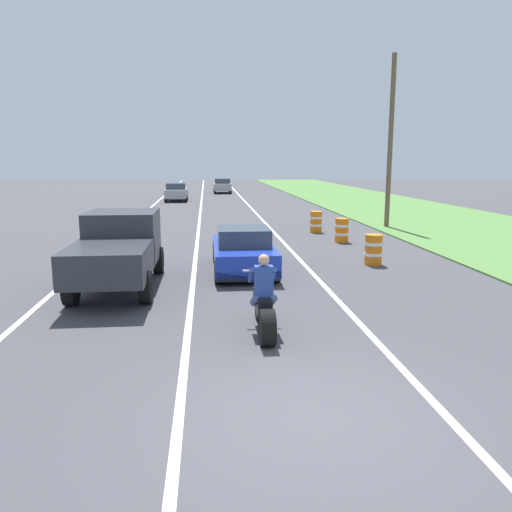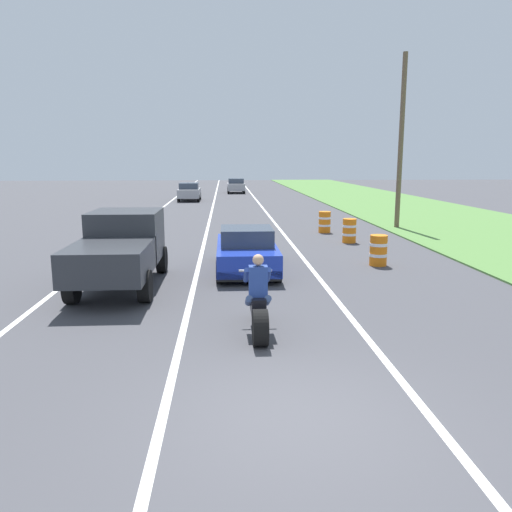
{
  "view_description": "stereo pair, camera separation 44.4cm",
  "coord_description": "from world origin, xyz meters",
  "views": [
    {
      "loc": [
        -1.38,
        -6.16,
        3.41
      ],
      "look_at": [
        -0.15,
        6.42,
        1.0
      ],
      "focal_mm": 35.57,
      "sensor_mm": 36.0,
      "label": 1
    },
    {
      "loc": [
        -0.93,
        -6.19,
        3.41
      ],
      "look_at": [
        -0.15,
        6.42,
        1.0
      ],
      "focal_mm": 35.57,
      "sensor_mm": 36.0,
      "label": 2
    }
  ],
  "objects": [
    {
      "name": "lane_stripe_centre_dashed",
      "position": [
        -1.8,
        20.0,
        0.0
      ],
      "size": [
        0.14,
        120.0,
        0.01
      ],
      "primitive_type": "cube",
      "color": "white",
      "rests_on": "ground"
    },
    {
      "name": "construction_barrel_nearest",
      "position": [
        4.06,
        9.77,
        0.5
      ],
      "size": [
        0.58,
        0.58,
        1.0
      ],
      "color": "orange",
      "rests_on": "ground"
    },
    {
      "name": "lane_stripe_left_solid",
      "position": [
        -5.4,
        20.0,
        0.0
      ],
      "size": [
        0.14,
        120.0,
        0.01
      ],
      "primitive_type": "cube",
      "color": "white",
      "rests_on": "ground"
    },
    {
      "name": "sports_car_blue",
      "position": [
        -0.27,
        9.24,
        0.63
      ],
      "size": [
        1.84,
        4.3,
        1.37
      ],
      "color": "#1E38B2",
      "rests_on": "ground"
    },
    {
      "name": "distant_car_further_ahead",
      "position": [
        0.28,
        46.89,
        0.77
      ],
      "size": [
        1.8,
        4.0,
        1.5
      ],
      "color": "#99999E",
      "rests_on": "ground"
    },
    {
      "name": "grass_verge_right",
      "position": [
        11.92,
        20.0,
        0.03
      ],
      "size": [
        10.0,
        120.0,
        0.06
      ],
      "primitive_type": "cube",
      "color": "#517F3D",
      "rests_on": "ground"
    },
    {
      "name": "distant_car_far_ahead",
      "position": [
        -3.87,
        36.92,
        0.77
      ],
      "size": [
        1.8,
        4.0,
        1.5
      ],
      "color": "#99999E",
      "rests_on": "ground"
    },
    {
      "name": "utility_pole_roadside",
      "position": [
        7.74,
        18.75,
        4.22
      ],
      "size": [
        0.24,
        0.24,
        8.45
      ],
      "primitive_type": "cylinder",
      "color": "brown",
      "rests_on": "ground"
    },
    {
      "name": "ground_plane",
      "position": [
        0.0,
        0.0,
        0.0
      ],
      "size": [
        160.0,
        160.0,
        0.0
      ],
      "primitive_type": "plane",
      "color": "#424247"
    },
    {
      "name": "pickup_truck_left_lane_dark_grey",
      "position": [
        -3.74,
        7.45,
        1.11
      ],
      "size": [
        2.02,
        4.8,
        1.98
      ],
      "color": "#2D3035",
      "rests_on": "ground"
    },
    {
      "name": "construction_barrel_far",
      "position": [
        3.79,
        17.41,
        0.5
      ],
      "size": [
        0.58,
        0.58,
        1.0
      ],
      "color": "orange",
      "rests_on": "ground"
    },
    {
      "name": "construction_barrel_mid",
      "position": [
        4.24,
        14.41,
        0.5
      ],
      "size": [
        0.58,
        0.58,
        1.0
      ],
      "color": "orange",
      "rests_on": "ground"
    },
    {
      "name": "motorcycle_with_rider",
      "position": [
        -0.3,
        3.35,
        0.59
      ],
      "size": [
        0.7,
        2.21,
        1.62
      ],
      "color": "black",
      "rests_on": "ground"
    },
    {
      "name": "lane_stripe_right_solid",
      "position": [
        1.8,
        20.0,
        0.0
      ],
      "size": [
        0.14,
        120.0,
        0.01
      ],
      "primitive_type": "cube",
      "color": "white",
      "rests_on": "ground"
    }
  ]
}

